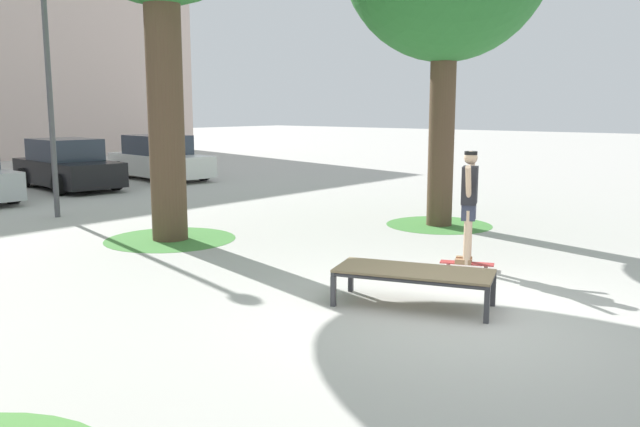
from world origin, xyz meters
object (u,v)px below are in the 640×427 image
object	(u,v)px
skateboard	(467,264)
skater	(469,199)
car_white	(160,159)
car_black	(67,166)
light_post	(46,41)
skate_box	(414,273)

from	to	relation	value
skateboard	skater	bearing A→B (deg)	113.16
car_white	car_black	bearing A→B (deg)	-179.53
skateboard	light_post	size ratio (longest dim) A/B	0.14
skateboard	skater	world-z (taller)	skater
car_black	car_white	distance (m)	3.38
skater	car_black	world-z (taller)	skater
skateboard	light_post	world-z (taller)	light_post
skate_box	car_black	distance (m)	14.73
skateboard	car_white	bearing A→B (deg)	71.54
car_black	car_white	bearing A→B (deg)	0.47
car_white	skate_box	bearing A→B (deg)	-115.38
car_black	light_post	world-z (taller)	light_post
skate_box	car_white	size ratio (longest dim) A/B	0.47
skate_box	skateboard	bearing A→B (deg)	10.23
car_white	skater	bearing A→B (deg)	-108.47
skater	car_white	distance (m)	14.73
skateboard	light_post	xyz separation A→B (m)	(-1.57, 9.27, 3.75)
skater	car_black	bearing A→B (deg)	84.72
skater	car_black	distance (m)	14.00
skate_box	car_black	world-z (taller)	car_black
skater	skate_box	bearing A→B (deg)	-169.73
skateboard	car_black	distance (m)	14.01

